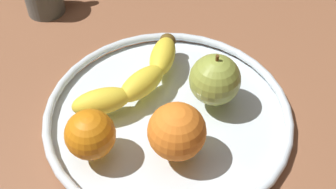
{
  "coord_description": "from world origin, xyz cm",
  "views": [
    {
      "loc": [
        -16.87,
        -35.2,
        46.38
      ],
      "look_at": [
        0.0,
        0.0,
        4.8
      ],
      "focal_mm": 47.0,
      "sensor_mm": 36.0,
      "label": 1
    }
  ],
  "objects_px": {
    "orange_back_right": "(177,131)",
    "apple": "(215,80)",
    "fruit_bowl": "(168,114)",
    "orange_front_left": "(90,135)",
    "banana": "(138,78)"
  },
  "relations": [
    {
      "from": "banana",
      "to": "orange_front_left",
      "type": "distance_m",
      "value": 0.12
    },
    {
      "from": "apple",
      "to": "orange_front_left",
      "type": "bearing_deg",
      "value": -175.76
    },
    {
      "from": "orange_front_left",
      "to": "banana",
      "type": "bearing_deg",
      "value": 39.56
    },
    {
      "from": "apple",
      "to": "orange_front_left",
      "type": "height_order",
      "value": "apple"
    },
    {
      "from": "fruit_bowl",
      "to": "orange_back_right",
      "type": "xyz_separation_m",
      "value": [
        -0.02,
        -0.06,
        0.04
      ]
    },
    {
      "from": "orange_front_left",
      "to": "orange_back_right",
      "type": "bearing_deg",
      "value": -25.06
    },
    {
      "from": "fruit_bowl",
      "to": "orange_back_right",
      "type": "distance_m",
      "value": 0.08
    },
    {
      "from": "orange_back_right",
      "to": "apple",
      "type": "bearing_deg",
      "value": 33.96
    },
    {
      "from": "banana",
      "to": "orange_front_left",
      "type": "height_order",
      "value": "orange_front_left"
    },
    {
      "from": "banana",
      "to": "orange_back_right",
      "type": "distance_m",
      "value": 0.12
    },
    {
      "from": "banana",
      "to": "apple",
      "type": "relative_size",
      "value": 2.45
    },
    {
      "from": "orange_back_right",
      "to": "orange_front_left",
      "type": "height_order",
      "value": "orange_back_right"
    },
    {
      "from": "orange_back_right",
      "to": "orange_front_left",
      "type": "relative_size",
      "value": 1.15
    },
    {
      "from": "banana",
      "to": "orange_back_right",
      "type": "xyz_separation_m",
      "value": [
        0.0,
        -0.12,
        0.02
      ]
    },
    {
      "from": "fruit_bowl",
      "to": "orange_front_left",
      "type": "height_order",
      "value": "orange_front_left"
    }
  ]
}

